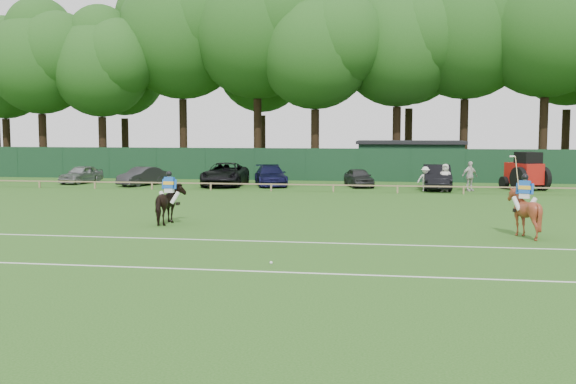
% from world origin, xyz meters
% --- Properties ---
extents(ground, '(160.00, 160.00, 0.00)m').
position_xyz_m(ground, '(0.00, 0.00, 0.00)').
color(ground, '#1E4C14').
rests_on(ground, ground).
extents(horse_dark, '(0.91, 1.99, 1.68)m').
position_xyz_m(horse_dark, '(-4.49, 2.66, 0.84)').
color(horse_dark, black).
rests_on(horse_dark, ground).
extents(horse_chestnut, '(1.91, 2.03, 1.82)m').
position_xyz_m(horse_chestnut, '(9.58, 1.51, 0.91)').
color(horse_chestnut, maroon).
rests_on(horse_chestnut, ground).
extents(sedan_silver, '(2.23, 4.09, 1.32)m').
position_xyz_m(sedan_silver, '(-17.93, 21.98, 0.66)').
color(sedan_silver, '#929397').
rests_on(sedan_silver, ground).
extents(sedan_grey, '(2.60, 4.17, 1.30)m').
position_xyz_m(sedan_grey, '(-12.84, 20.89, 0.65)').
color(sedan_grey, '#28282A').
rests_on(sedan_grey, ground).
extents(suv_black, '(2.99, 5.93, 1.61)m').
position_xyz_m(suv_black, '(-6.95, 21.53, 0.80)').
color(suv_black, black).
rests_on(suv_black, ground).
extents(sedan_navy, '(3.32, 5.27, 1.42)m').
position_xyz_m(sedan_navy, '(-3.80, 22.08, 0.71)').
color(sedan_navy, '#13133C').
rests_on(sedan_navy, ground).
extents(hatch_grey, '(2.56, 4.05, 1.28)m').
position_xyz_m(hatch_grey, '(2.36, 22.18, 0.64)').
color(hatch_grey, '#2D2D2F').
rests_on(hatch_grey, ground).
extents(estate_black, '(1.75, 4.96, 1.63)m').
position_xyz_m(estate_black, '(7.55, 20.94, 0.81)').
color(estate_black, black).
rests_on(estate_black, ground).
extents(spectator_left, '(1.09, 0.73, 1.57)m').
position_xyz_m(spectator_left, '(6.75, 19.65, 0.79)').
color(spectator_left, silver).
rests_on(spectator_left, ground).
extents(spectator_mid, '(1.21, 0.95, 1.91)m').
position_xyz_m(spectator_mid, '(9.57, 20.13, 0.96)').
color(spectator_mid, silver).
rests_on(spectator_mid, ground).
extents(spectator_right, '(0.97, 0.75, 1.77)m').
position_xyz_m(spectator_right, '(7.99, 19.51, 0.88)').
color(spectator_right, silver).
rests_on(spectator_right, ground).
extents(rider_dark, '(0.94, 0.37, 1.41)m').
position_xyz_m(rider_dark, '(-4.49, 2.65, 1.59)').
color(rider_dark, silver).
rests_on(rider_dark, ground).
extents(rider_chestnut, '(0.92, 0.74, 2.05)m').
position_xyz_m(rider_chestnut, '(9.57, 1.50, 1.70)').
color(rider_chestnut, silver).
rests_on(rider_chestnut, ground).
extents(polo_ball, '(0.09, 0.09, 0.09)m').
position_xyz_m(polo_ball, '(1.26, -4.91, 0.04)').
color(polo_ball, silver).
rests_on(polo_ball, ground).
extents(pitch_lines, '(60.00, 5.10, 0.01)m').
position_xyz_m(pitch_lines, '(0.00, -3.50, 0.01)').
color(pitch_lines, silver).
rests_on(pitch_lines, ground).
extents(pitch_rail, '(62.10, 0.10, 0.50)m').
position_xyz_m(pitch_rail, '(0.00, 18.00, 0.45)').
color(pitch_rail, '#997F5B').
rests_on(pitch_rail, ground).
extents(perimeter_fence, '(92.08, 0.08, 2.50)m').
position_xyz_m(perimeter_fence, '(0.00, 27.00, 1.25)').
color(perimeter_fence, '#14351E').
rests_on(perimeter_fence, ground).
extents(utility_shed, '(8.40, 4.40, 3.04)m').
position_xyz_m(utility_shed, '(6.00, 30.00, 1.54)').
color(utility_shed, '#14331E').
rests_on(utility_shed, ground).
extents(tree_row, '(96.00, 12.00, 21.00)m').
position_xyz_m(tree_row, '(2.00, 35.00, 0.00)').
color(tree_row, '#26561C').
rests_on(tree_row, ground).
extents(tractor, '(3.02, 3.51, 2.49)m').
position_xyz_m(tractor, '(13.21, 21.35, 1.18)').
color(tractor, '#B01610').
rests_on(tractor, ground).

